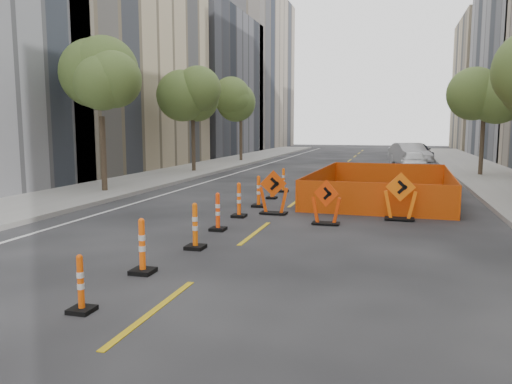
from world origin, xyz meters
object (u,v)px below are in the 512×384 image
(parked_car_mid, at_px, (410,154))
(parked_car_far, at_px, (417,152))
(channelizer_8, at_px, (283,180))
(chevron_sign_right, at_px, (400,196))
(channelizer_2, at_px, (142,246))
(channelizer_7, at_px, (272,186))
(parked_car_near, at_px, (414,161))
(chevron_sign_center, at_px, (326,202))
(channelizer_1, at_px, (81,283))
(channelizer_5, at_px, (239,200))
(channelizer_3, at_px, (195,226))
(chevron_sign_left, at_px, (274,192))
(channelizer_4, at_px, (218,212))
(channelizer_6, at_px, (259,191))

(parked_car_mid, xyz_separation_m, parked_car_far, (0.85, 6.77, -0.12))
(channelizer_8, height_order, chevron_sign_right, chevron_sign_right)
(channelizer_2, xyz_separation_m, channelizer_7, (0.05, 10.63, -0.05))
(parked_car_near, height_order, parked_car_far, parked_car_far)
(chevron_sign_center, xyz_separation_m, parked_car_near, (3.16, 18.64, 0.00))
(channelizer_1, height_order, channelizer_5, channelizer_5)
(channelizer_5, bearing_deg, channelizer_2, -90.05)
(parked_car_far, bearing_deg, channelizer_3, -108.75)
(channelizer_5, bearing_deg, parked_car_near, 71.73)
(channelizer_2, xyz_separation_m, parked_car_far, (6.71, 36.42, 0.16))
(chevron_sign_left, bearing_deg, channelizer_1, -117.53)
(channelizer_3, bearing_deg, parked_car_near, 75.60)
(channelizer_8, height_order, parked_car_mid, parked_car_mid)
(channelizer_3, height_order, channelizer_8, channelizer_3)
(parked_car_far, bearing_deg, channelizer_1, -107.84)
(chevron_sign_center, bearing_deg, channelizer_5, -168.43)
(channelizer_1, xyz_separation_m, channelizer_7, (-0.03, 12.76, 0.05))
(channelizer_3, relative_size, channelizer_5, 0.99)
(channelizer_1, relative_size, parked_car_mid, 0.18)
(channelizer_3, relative_size, channelizer_8, 1.04)
(parked_car_near, bearing_deg, channelizer_3, -105.80)
(channelizer_4, bearing_deg, channelizer_6, 89.63)
(chevron_sign_left, height_order, parked_car_near, chevron_sign_left)
(chevron_sign_left, bearing_deg, channelizer_5, -161.24)
(channelizer_8, distance_m, chevron_sign_right, 7.41)
(channelizer_5, distance_m, chevron_sign_left, 1.26)
(channelizer_2, distance_m, parked_car_mid, 30.23)
(channelizer_4, distance_m, channelizer_8, 8.51)
(chevron_sign_center, bearing_deg, parked_car_far, 103.78)
(channelizer_1, relative_size, parked_car_near, 0.24)
(channelizer_5, distance_m, parked_car_mid, 24.00)
(channelizer_1, xyz_separation_m, chevron_sign_right, (4.88, 9.32, 0.28))
(channelizer_8, bearing_deg, channelizer_7, -90.46)
(chevron_sign_right, bearing_deg, parked_car_far, 83.61)
(chevron_sign_center, distance_m, parked_car_near, 18.91)
(chevron_sign_center, height_order, parked_car_mid, parked_car_mid)
(channelizer_4, distance_m, chevron_sign_left, 3.08)
(channelizer_3, bearing_deg, channelizer_7, 91.32)
(channelizer_2, relative_size, parked_car_near, 0.28)
(channelizer_2, bearing_deg, channelizer_8, 89.70)
(channelizer_7, height_order, chevron_sign_left, chevron_sign_left)
(channelizer_1, xyz_separation_m, parked_car_near, (5.92, 26.67, 0.21))
(parked_car_near, xyz_separation_m, parked_car_mid, (-0.14, 5.11, 0.16))
(channelizer_1, distance_m, channelizer_8, 14.89)
(chevron_sign_right, height_order, parked_car_near, chevron_sign_right)
(chevron_sign_right, distance_m, parked_car_mid, 22.48)
(channelizer_3, distance_m, chevron_sign_right, 6.92)
(channelizer_1, bearing_deg, channelizer_6, 89.99)
(channelizer_4, relative_size, parked_car_mid, 0.21)
(channelizer_2, distance_m, chevron_sign_right, 8.73)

